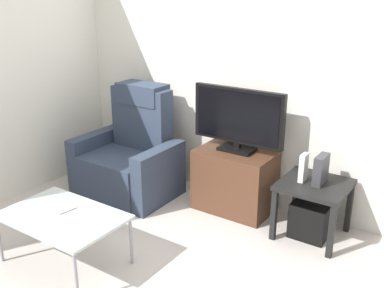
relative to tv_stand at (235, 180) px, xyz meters
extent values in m
plane|color=#BCB2AD|center=(-0.09, -0.84, -0.29)|extent=(6.40, 6.40, 0.00)
cube|color=silver|center=(-0.09, 0.29, 1.01)|extent=(6.40, 0.06, 2.60)
cube|color=silver|center=(-1.97, -0.84, 1.01)|extent=(0.06, 4.48, 2.60)
cube|color=#4C2D1E|center=(0.00, 0.00, 0.00)|extent=(0.70, 0.46, 0.58)
cube|color=black|center=(0.00, -0.22, 0.11)|extent=(0.64, 0.02, 0.02)
cube|color=black|center=(0.00, -0.17, 0.15)|extent=(0.34, 0.11, 0.04)
cube|color=black|center=(0.00, 0.02, 0.30)|extent=(0.32, 0.20, 0.03)
cube|color=black|center=(0.00, 0.02, 0.34)|extent=(0.06, 0.04, 0.05)
cube|color=black|center=(0.00, 0.02, 0.62)|extent=(0.88, 0.05, 0.50)
cube|color=black|center=(0.00, 0.00, 0.62)|extent=(0.81, 0.01, 0.45)
cube|color=#2D384C|center=(-1.07, -0.30, -0.08)|extent=(0.70, 0.72, 0.42)
cube|color=#2D384C|center=(-1.07, -0.03, 0.44)|extent=(0.64, 0.20, 0.62)
cube|color=#2D384C|center=(-1.07, -0.01, 0.69)|extent=(0.50, 0.26, 0.20)
cube|color=#2D384C|center=(-1.49, -0.30, -0.01)|extent=(0.14, 0.68, 0.56)
cube|color=#2D384C|center=(-0.65, -0.30, -0.01)|extent=(0.14, 0.68, 0.56)
cube|color=black|center=(0.77, -0.06, 0.17)|extent=(0.54, 0.54, 0.04)
cube|color=black|center=(0.53, -0.29, -0.07)|extent=(0.04, 0.04, 0.45)
cube|color=black|center=(1.01, -0.29, -0.07)|extent=(0.04, 0.04, 0.45)
cube|color=black|center=(0.53, 0.18, -0.07)|extent=(0.04, 0.04, 0.45)
cube|color=black|center=(1.01, 0.18, -0.07)|extent=(0.04, 0.04, 0.45)
cube|color=black|center=(0.77, -0.06, -0.14)|extent=(0.30, 0.30, 0.30)
cube|color=white|center=(0.67, -0.08, 0.31)|extent=(0.04, 0.10, 0.24)
cube|color=#333338|center=(0.80, -0.05, 0.31)|extent=(0.07, 0.20, 0.24)
cube|color=#B2C6C1|center=(-0.63, -1.48, 0.10)|extent=(0.90, 0.60, 0.02)
cylinder|color=gray|center=(-0.21, -1.75, -0.10)|extent=(0.02, 0.02, 0.38)
cylinder|color=gray|center=(-1.05, -1.21, -0.10)|extent=(0.02, 0.02, 0.38)
cylinder|color=gray|center=(-0.21, -1.21, -0.10)|extent=(0.02, 0.02, 0.38)
cube|color=#B7B7BC|center=(-0.67, -1.41, 0.12)|extent=(0.10, 0.16, 0.01)
camera|label=1|loc=(1.80, -3.37, 1.71)|focal=41.88mm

